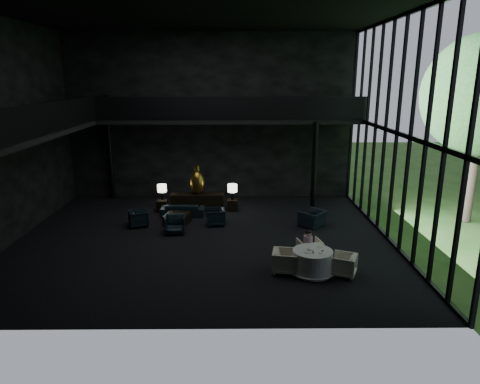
{
  "coord_description": "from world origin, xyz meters",
  "views": [
    {
      "loc": [
        1.24,
        -15.16,
        5.91
      ],
      "look_at": [
        1.37,
        0.5,
        1.7
      ],
      "focal_mm": 32.0,
      "sensor_mm": 36.0,
      "label": 1
    }
  ],
  "objects_px": {
    "side_table_left": "(162,206)",
    "window_armchair": "(313,217)",
    "side_table_right": "(232,205)",
    "dining_chair_west": "(285,260)",
    "table_lamp_right": "(232,189)",
    "table_lamp_left": "(162,189)",
    "dining_chair_north": "(310,249)",
    "dining_table": "(312,263)",
    "console": "(198,202)",
    "coffee_table": "(177,219)",
    "bronze_urn": "(197,182)",
    "lounge_armchair_east": "(215,216)",
    "lounge_armchair_south": "(175,223)",
    "child": "(308,239)",
    "sofa": "(183,208)",
    "lounge_armchair_west": "(139,218)",
    "dining_chair_east": "(344,264)"
  },
  "relations": [
    {
      "from": "table_lamp_left",
      "to": "dining_chair_east",
      "type": "height_order",
      "value": "table_lamp_left"
    },
    {
      "from": "console",
      "to": "table_lamp_right",
      "type": "height_order",
      "value": "table_lamp_right"
    },
    {
      "from": "bronze_urn",
      "to": "table_lamp_right",
      "type": "bearing_deg",
      "value": -4.19
    },
    {
      "from": "lounge_armchair_west",
      "to": "window_armchair",
      "type": "distance_m",
      "value": 7.13
    },
    {
      "from": "coffee_table",
      "to": "lounge_armchair_east",
      "type": "bearing_deg",
      "value": -6.47
    },
    {
      "from": "lounge_armchair_east",
      "to": "coffee_table",
      "type": "height_order",
      "value": "lounge_armchair_east"
    },
    {
      "from": "table_lamp_right",
      "to": "window_armchair",
      "type": "xyz_separation_m",
      "value": [
        3.31,
        -2.19,
        -0.61
      ]
    },
    {
      "from": "side_table_left",
      "to": "lounge_armchair_west",
      "type": "bearing_deg",
      "value": -106.85
    },
    {
      "from": "side_table_left",
      "to": "table_lamp_left",
      "type": "height_order",
      "value": "table_lamp_left"
    },
    {
      "from": "coffee_table",
      "to": "dining_chair_north",
      "type": "height_order",
      "value": "dining_chair_north"
    },
    {
      "from": "sofa",
      "to": "dining_chair_north",
      "type": "height_order",
      "value": "dining_chair_north"
    },
    {
      "from": "lounge_armchair_west",
      "to": "dining_table",
      "type": "height_order",
      "value": "dining_table"
    },
    {
      "from": "side_table_left",
      "to": "dining_chair_west",
      "type": "bearing_deg",
      "value": -52.4
    },
    {
      "from": "console",
      "to": "side_table_right",
      "type": "height_order",
      "value": "console"
    },
    {
      "from": "dining_chair_west",
      "to": "lounge_armchair_west",
      "type": "bearing_deg",
      "value": 61.35
    },
    {
      "from": "table_lamp_left",
      "to": "dining_chair_north",
      "type": "bearing_deg",
      "value": -43.31
    },
    {
      "from": "coffee_table",
      "to": "child",
      "type": "distance_m",
      "value": 6.17
    },
    {
      "from": "side_table_right",
      "to": "table_lamp_left",
      "type": "bearing_deg",
      "value": 179.62
    },
    {
      "from": "dining_chair_north",
      "to": "dining_chair_west",
      "type": "xyz_separation_m",
      "value": [
        -0.93,
        -0.99,
        0.04
      ]
    },
    {
      "from": "table_lamp_right",
      "to": "lounge_armchair_west",
      "type": "bearing_deg",
      "value": -151.03
    },
    {
      "from": "side_table_left",
      "to": "lounge_armchair_east",
      "type": "bearing_deg",
      "value": -37.13
    },
    {
      "from": "table_lamp_left",
      "to": "lounge_armchair_west",
      "type": "relative_size",
      "value": 0.98
    },
    {
      "from": "coffee_table",
      "to": "dining_chair_north",
      "type": "distance_m",
      "value": 6.13
    },
    {
      "from": "side_table_left",
      "to": "window_armchair",
      "type": "xyz_separation_m",
      "value": [
        6.51,
        -2.12,
        0.16
      ]
    },
    {
      "from": "window_armchair",
      "to": "dining_chair_east",
      "type": "distance_m",
      "value": 4.47
    },
    {
      "from": "console",
      "to": "side_table_left",
      "type": "relative_size",
      "value": 4.69
    },
    {
      "from": "side_table_left",
      "to": "lounge_armchair_south",
      "type": "xyz_separation_m",
      "value": [
        0.98,
        -2.88,
        0.15
      ]
    },
    {
      "from": "window_armchair",
      "to": "dining_table",
      "type": "relative_size",
      "value": 0.68
    },
    {
      "from": "bronze_urn",
      "to": "side_table_left",
      "type": "bearing_deg",
      "value": -173.4
    },
    {
      "from": "console",
      "to": "dining_chair_north",
      "type": "relative_size",
      "value": 3.37
    },
    {
      "from": "table_lamp_right",
      "to": "lounge_armchair_east",
      "type": "distance_m",
      "value": 2.19
    },
    {
      "from": "console",
      "to": "table_lamp_left",
      "type": "relative_size",
      "value": 3.46
    },
    {
      "from": "bronze_urn",
      "to": "lounge_armchair_east",
      "type": "distance_m",
      "value": 2.47
    },
    {
      "from": "lounge_armchair_south",
      "to": "dining_chair_east",
      "type": "bearing_deg",
      "value": -37.07
    },
    {
      "from": "table_lamp_right",
      "to": "window_armchair",
      "type": "bearing_deg",
      "value": -33.51
    },
    {
      "from": "side_table_left",
      "to": "window_armchair",
      "type": "relative_size",
      "value": 0.54
    },
    {
      "from": "lounge_armchair_east",
      "to": "bronze_urn",
      "type": "bearing_deg",
      "value": -163.64
    },
    {
      "from": "console",
      "to": "dining_table",
      "type": "bearing_deg",
      "value": -57.82
    },
    {
      "from": "sofa",
      "to": "dining_chair_north",
      "type": "relative_size",
      "value": 2.41
    },
    {
      "from": "lounge_armchair_west",
      "to": "dining_chair_west",
      "type": "height_order",
      "value": "dining_chair_west"
    },
    {
      "from": "lounge_armchair_south",
      "to": "dining_chair_north",
      "type": "xyz_separation_m",
      "value": [
        4.85,
        -2.49,
        -0.05
      ]
    },
    {
      "from": "side_table_right",
      "to": "lounge_armchair_west",
      "type": "bearing_deg",
      "value": -150.56
    },
    {
      "from": "dining_chair_west",
      "to": "lounge_armchair_east",
      "type": "bearing_deg",
      "value": 37.5
    },
    {
      "from": "table_lamp_left",
      "to": "window_armchair",
      "type": "height_order",
      "value": "table_lamp_left"
    },
    {
      "from": "bronze_urn",
      "to": "side_table_left",
      "type": "xyz_separation_m",
      "value": [
        -1.6,
        -0.19,
        -1.07
      ]
    },
    {
      "from": "side_table_left",
      "to": "side_table_right",
      "type": "bearing_deg",
      "value": 1.95
    },
    {
      "from": "side_table_right",
      "to": "dining_chair_west",
      "type": "relative_size",
      "value": 0.64
    },
    {
      "from": "bronze_urn",
      "to": "sofa",
      "type": "height_order",
      "value": "bronze_urn"
    },
    {
      "from": "lounge_armchair_south",
      "to": "coffee_table",
      "type": "xyz_separation_m",
      "value": [
        -0.08,
        1.15,
        -0.2
      ]
    },
    {
      "from": "dining_table",
      "to": "dining_chair_north",
      "type": "bearing_deg",
      "value": 84.98
    }
  ]
}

